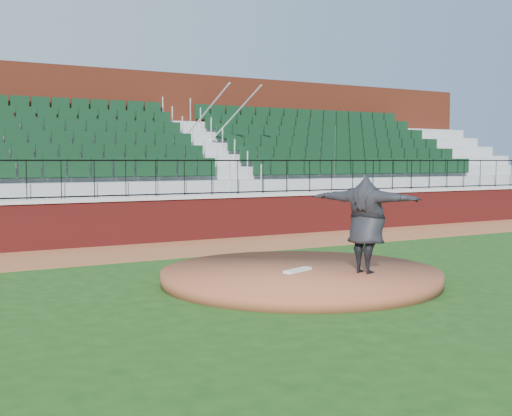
{
  "coord_description": "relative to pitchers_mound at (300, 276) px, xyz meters",
  "views": [
    {
      "loc": [
        -7.2,
        -10.67,
        2.29
      ],
      "look_at": [
        0.0,
        1.5,
        1.3
      ],
      "focal_mm": 47.46,
      "sensor_mm": 36.0,
      "label": 1
    }
  ],
  "objects": [
    {
      "name": "concourse_wall",
      "position": [
        0.07,
        12.78,
        2.62
      ],
      "size": [
        34.0,
        0.5,
        5.5
      ],
      "primitive_type": "cube",
      "color": "maroon",
      "rests_on": "ground"
    },
    {
      "name": "pitcher",
      "position": [
        0.8,
        -0.93,
        1.01
      ],
      "size": [
        1.39,
        2.24,
        1.77
      ],
      "primitive_type": "imported",
      "rotation": [
        0.0,
        0.0,
        1.97
      ],
      "color": "black",
      "rests_on": "pitchers_mound"
    },
    {
      "name": "pitchers_mound",
      "position": [
        0.0,
        0.0,
        0.0
      ],
      "size": [
        5.23,
        5.23,
        0.25
      ],
      "primitive_type": "cylinder",
      "color": "brown",
      "rests_on": "ground"
    },
    {
      "name": "wall_railing",
      "position": [
        0.07,
        7.26,
        1.67
      ],
      "size": [
        34.0,
        0.05,
        1.0
      ],
      "primitive_type": null,
      "color": "black",
      "rests_on": "wall_cap"
    },
    {
      "name": "ground",
      "position": [
        0.07,
        0.26,
        -0.12
      ],
      "size": [
        90.0,
        90.0,
        0.0
      ],
      "primitive_type": "plane",
      "color": "#183F12",
      "rests_on": "ground"
    },
    {
      "name": "pitching_rubber",
      "position": [
        -0.17,
        -0.17,
        0.15
      ],
      "size": [
        0.7,
        0.41,
        0.05
      ],
      "primitive_type": "cube",
      "rotation": [
        0.0,
        0.0,
        0.38
      ],
      "color": "silver",
      "rests_on": "pitchers_mound"
    },
    {
      "name": "warning_track",
      "position": [
        0.07,
        5.66,
        -0.12
      ],
      "size": [
        34.0,
        3.2,
        0.01
      ],
      "primitive_type": "cube",
      "color": "brown",
      "rests_on": "ground"
    },
    {
      "name": "wall_cap",
      "position": [
        0.07,
        7.26,
        1.12
      ],
      "size": [
        34.0,
        0.45,
        0.1
      ],
      "primitive_type": "cube",
      "color": "#B7B7B7",
      "rests_on": "field_wall"
    },
    {
      "name": "seating_stands",
      "position": [
        0.07,
        9.98,
        2.18
      ],
      "size": [
        34.0,
        5.1,
        4.6
      ],
      "primitive_type": null,
      "color": "gray",
      "rests_on": "ground"
    },
    {
      "name": "field_wall",
      "position": [
        0.07,
        7.26,
        0.47
      ],
      "size": [
        34.0,
        0.35,
        1.2
      ],
      "primitive_type": "cube",
      "color": "maroon",
      "rests_on": "ground"
    }
  ]
}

